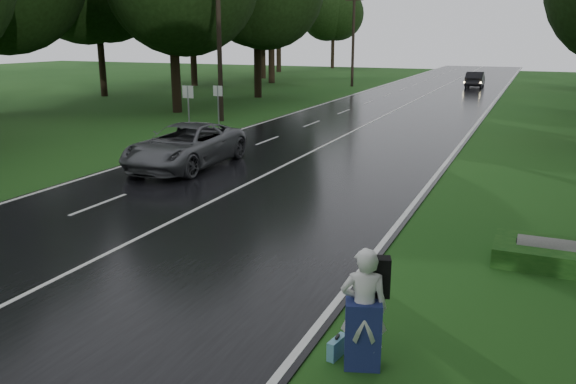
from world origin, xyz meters
name	(u,v)px	position (x,y,z in m)	size (l,w,h in m)	color
ground	(139,240)	(0.00, 0.00, 0.00)	(160.00, 160.00, 0.00)	#1E4A15
road	(362,127)	(0.00, 20.00, 0.02)	(12.00, 140.00, 0.04)	black
lane_center	(362,127)	(0.00, 20.00, 0.04)	(0.12, 140.00, 0.01)	silver
grey_car	(185,146)	(-3.47, 7.54, 0.86)	(2.73, 5.93, 1.65)	#535458
far_car	(475,79)	(2.98, 49.13, 0.79)	(1.59, 4.57, 1.51)	black
hitchhiker	(364,313)	(6.88, -3.36, 0.92)	(0.83, 0.80, 1.98)	silver
suitcase	(337,347)	(6.42, -3.26, 0.16)	(0.13, 0.46, 0.32)	#5795AA
culvert	(543,263)	(9.48, 2.39, 0.00)	(0.61, 0.61, 1.22)	slate
utility_pole_mid	(222,121)	(-8.50, 19.14, 0.00)	(1.80, 0.28, 10.19)	black
utility_pole_far	(352,86)	(-8.50, 45.48, 0.00)	(1.80, 0.28, 9.20)	black
road_sign_a	(190,137)	(-7.20, 13.61, 0.00)	(0.62, 0.10, 2.58)	white
road_sign_b	(219,128)	(-7.20, 16.57, 0.00)	(0.56, 0.10, 2.35)	white
tree_left_d	(177,112)	(-13.28, 21.56, 0.00)	(9.34, 9.34, 14.59)	black
tree_left_e	(258,97)	(-12.54, 32.32, 0.00)	(9.52, 9.52, 14.87)	black
tree_left_f	(272,83)	(-17.78, 46.28, 0.00)	(10.29, 10.29, 16.08)	black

